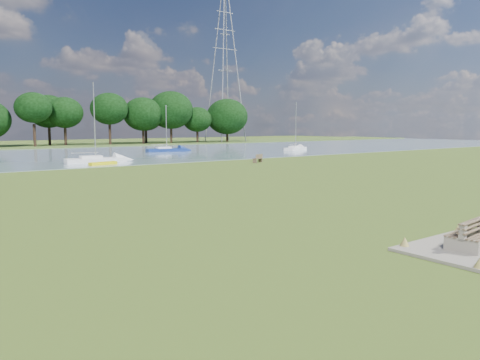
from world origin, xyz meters
TOP-DOWN VIEW (x-y plane):
  - ground at (0.00, 0.00)m, footprint 220.00×220.00m
  - river at (0.00, 42.00)m, footprint 220.00×40.00m
  - concrete_pad at (0.00, -14.00)m, footprint 4.20×3.20m
  - bench_pair at (-0.00, -14.00)m, footprint 1.89×1.25m
  - riverbank_bench at (16.81, 17.42)m, footprint 1.53×0.99m
  - kayak at (2.39, 24.25)m, footprint 2.99×1.29m
  - pylon at (49.53, 70.00)m, footprint 6.92×4.85m
  - sailboat_1 at (36.67, 32.53)m, footprint 5.43×3.21m
  - sailboat_3 at (2.67, 27.25)m, footprint 6.25×2.24m
  - sailboat_4 at (18.37, 41.00)m, footprint 6.18×2.64m

SIDE VIEW (x-z plane):
  - ground at x=0.00m, z-range 0.00..0.00m
  - river at x=0.00m, z-range -0.05..0.05m
  - concrete_pad at x=0.00m, z-range 0.00..0.10m
  - kayak at x=2.39m, z-range 0.05..0.34m
  - riverbank_bench at x=16.81m, z-range 0.00..0.91m
  - sailboat_1 at x=36.67m, z-range -3.32..4.27m
  - sailboat_4 at x=18.37m, z-range -2.96..3.93m
  - bench_pair at x=0.00m, z-range 0.01..0.97m
  - sailboat_3 at x=2.67m, z-range -3.68..4.69m
  - pylon at x=49.53m, z-range 4.11..39.05m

